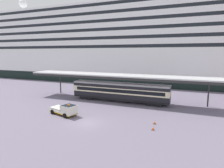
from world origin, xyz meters
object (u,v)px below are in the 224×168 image
Objects in this scene: cruise_ship at (105,48)px; traffic_cone_mid at (153,128)px; train_carriage at (119,91)px; traffic_cone_near at (155,122)px; service_truck at (65,110)px.

cruise_ship reaches higher than traffic_cone_mid.
traffic_cone_mid is at bearing -53.45° from train_carriage.
cruise_ship is 51.91m from traffic_cone_near.
cruise_ship reaches higher than train_carriage.
traffic_cone_near is at bearing 6.03° from service_truck.
train_carriage is 16.08m from traffic_cone_mid.
traffic_cone_near is at bearing -57.45° from cruise_ship.
cruise_ship is at bearing 119.08° from train_carriage.
cruise_ship is 53.93m from traffic_cone_mid.
cruise_ship is at bearing 105.75° from service_truck.
service_truck is at bearing -173.97° from traffic_cone_near.
cruise_ship is at bearing 121.34° from traffic_cone_mid.
train_carriage is at bearing 131.66° from traffic_cone_near.
service_truck is 9.31× the size of traffic_cone_near.
service_truck is (-5.39, -12.03, -1.31)m from train_carriage.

